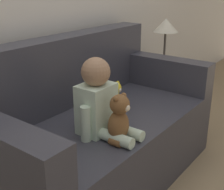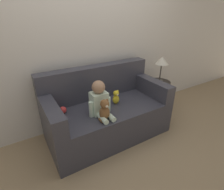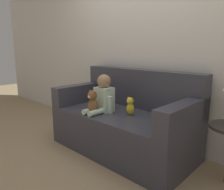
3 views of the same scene
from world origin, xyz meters
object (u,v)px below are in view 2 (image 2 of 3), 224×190
Objects in this scene: couch at (106,112)px; plush_toy_side at (116,97)px; side_table at (161,72)px; person_baby at (100,101)px; toy_ball at (63,110)px; teddy_bear_brown at (105,110)px.

couch is 8.39× the size of plush_toy_side.
plush_toy_side is 0.20× the size of side_table.
person_baby is 4.86× the size of toy_ball.
toy_ball is 0.09× the size of side_table.
person_baby is 0.49m from toy_ball.
person_baby is at bearing -158.96° from plush_toy_side.
toy_ball is (-0.38, 0.40, -0.08)m from teddy_bear_brown.
couch reaches higher than teddy_bear_brown.
side_table is at bearing 9.89° from plush_toy_side.
teddy_bear_brown is 1.39m from side_table.
couch is at bearing -6.30° from toy_ball.
teddy_bear_brown is at bearing -161.51° from side_table.
teddy_bear_brown is 2.99× the size of toy_ball.
couch is 1.71× the size of side_table.
toy_ball is at bearing 133.91° from teddy_bear_brown.
plush_toy_side is 1.02m from side_table.
person_baby is at bearing 85.06° from teddy_bear_brown.
teddy_bear_brown reaches higher than plush_toy_side.
side_table is (1.12, 0.11, 0.37)m from couch.
couch is 0.46m from teddy_bear_brown.
toy_ball is at bearing -178.50° from side_table.
person_baby reaches higher than teddy_bear_brown.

